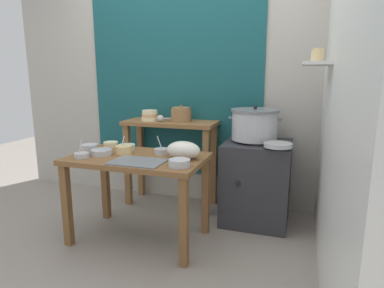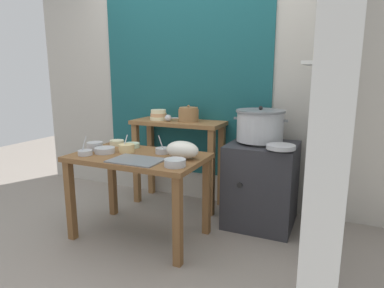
% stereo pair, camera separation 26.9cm
% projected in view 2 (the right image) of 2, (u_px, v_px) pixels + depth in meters
% --- Properties ---
extents(ground_plane, '(9.00, 9.00, 0.00)m').
position_uv_depth(ground_plane, '(147.00, 238.00, 2.84)').
color(ground_plane, gray).
extents(wall_back, '(4.40, 0.12, 2.60)m').
position_uv_depth(wall_back, '(206.00, 81.00, 3.52)').
color(wall_back, '#B2ADA3').
rests_on(wall_back, ground).
extents(wall_right, '(0.30, 3.20, 2.60)m').
position_uv_depth(wall_right, '(340.00, 85.00, 2.19)').
color(wall_right, white).
rests_on(wall_right, ground).
extents(prep_table, '(1.10, 0.66, 0.72)m').
position_uv_depth(prep_table, '(139.00, 168.00, 2.77)').
color(prep_table, brown).
rests_on(prep_table, ground).
extents(back_shelf_table, '(0.96, 0.40, 0.90)m').
position_uv_depth(back_shelf_table, '(178.00, 142.00, 3.49)').
color(back_shelf_table, olive).
rests_on(back_shelf_table, ground).
extents(stove_block, '(0.60, 0.61, 0.78)m').
position_uv_depth(stove_block, '(261.00, 184.00, 3.07)').
color(stove_block, '#2D2D33').
rests_on(stove_block, ground).
extents(steamer_pot, '(0.49, 0.44, 0.32)m').
position_uv_depth(steamer_pot, '(260.00, 125.00, 2.99)').
color(steamer_pot, '#B7BABF').
rests_on(steamer_pot, stove_block).
extents(clay_pot, '(0.21, 0.21, 0.17)m').
position_uv_depth(clay_pot, '(189.00, 115.00, 3.38)').
color(clay_pot, olive).
rests_on(clay_pot, back_shelf_table).
extents(bowl_stack_enamel, '(0.18, 0.18, 0.11)m').
position_uv_depth(bowl_stack_enamel, '(159.00, 115.00, 3.50)').
color(bowl_stack_enamel, beige).
rests_on(bowl_stack_enamel, back_shelf_table).
extents(ladle, '(0.26, 0.13, 0.07)m').
position_uv_depth(ladle, '(169.00, 118.00, 3.40)').
color(ladle, '#B7BABF').
rests_on(ladle, back_shelf_table).
extents(serving_tray, '(0.40, 0.28, 0.01)m').
position_uv_depth(serving_tray, '(136.00, 160.00, 2.56)').
color(serving_tray, slate).
rests_on(serving_tray, prep_table).
extents(plastic_bag, '(0.27, 0.17, 0.14)m').
position_uv_depth(plastic_bag, '(182.00, 150.00, 2.61)').
color(plastic_bag, silver).
rests_on(plastic_bag, prep_table).
extents(wide_pan, '(0.23, 0.23, 0.04)m').
position_uv_depth(wide_pan, '(281.00, 147.00, 2.69)').
color(wide_pan, '#B7BABF').
rests_on(wide_pan, stove_block).
extents(prep_bowl_0, '(0.12, 0.12, 0.16)m').
position_uv_depth(prep_bowl_0, '(162.00, 150.00, 2.80)').
color(prep_bowl_0, '#B7BABF').
rests_on(prep_bowl_0, prep_table).
extents(prep_bowl_1, '(0.12, 0.12, 0.15)m').
position_uv_depth(prep_bowl_1, '(85.00, 152.00, 2.73)').
color(prep_bowl_1, '#B7BABF').
rests_on(prep_bowl_1, prep_table).
extents(prep_bowl_2, '(0.14, 0.14, 0.07)m').
position_uv_depth(prep_bowl_2, '(95.00, 146.00, 2.93)').
color(prep_bowl_2, '#B7BABF').
rests_on(prep_bowl_2, prep_table).
extents(prep_bowl_3, '(0.13, 0.13, 0.15)m').
position_uv_depth(prep_bowl_3, '(127.00, 148.00, 2.84)').
color(prep_bowl_3, '#E5C684').
rests_on(prep_bowl_3, prep_table).
extents(prep_bowl_4, '(0.17, 0.17, 0.05)m').
position_uv_depth(prep_bowl_4, '(105.00, 150.00, 2.81)').
color(prep_bowl_4, '#B7BABF').
rests_on(prep_bowl_4, prep_table).
extents(prep_bowl_5, '(0.13, 0.13, 0.05)m').
position_uv_depth(prep_bowl_5, '(117.00, 142.00, 3.12)').
color(prep_bowl_5, beige).
rests_on(prep_bowl_5, prep_table).
extents(prep_bowl_6, '(0.15, 0.15, 0.04)m').
position_uv_depth(prep_bowl_6, '(131.00, 145.00, 3.02)').
color(prep_bowl_6, '#B7D1AD').
rests_on(prep_bowl_6, prep_table).
extents(prep_bowl_7, '(0.16, 0.16, 0.05)m').
position_uv_depth(prep_bowl_7, '(175.00, 162.00, 2.40)').
color(prep_bowl_7, '#B7BABF').
rests_on(prep_bowl_7, prep_table).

